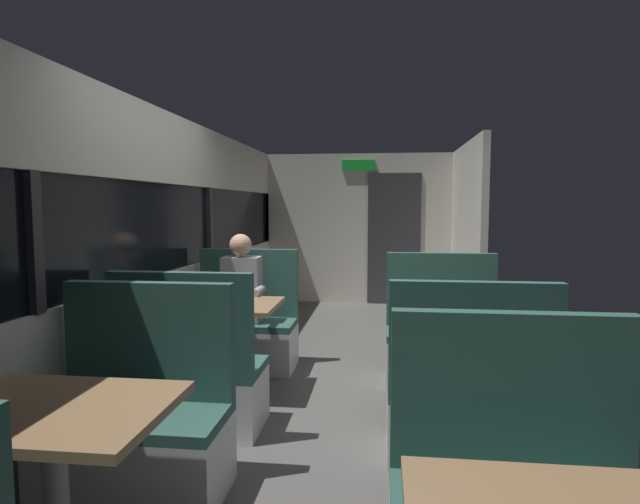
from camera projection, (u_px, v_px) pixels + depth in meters
name	position (u px, v px, depth m)	size (l,w,h in m)	color
ground_plane	(332.00, 403.00, 4.08)	(3.30, 9.20, 0.02)	#514F4C
carriage_window_panel_left	(149.00, 257.00, 4.15)	(0.09, 8.48, 2.30)	beige
carriage_end_bulkhead	(362.00, 230.00, 8.12)	(2.90, 0.11, 2.30)	beige
carriage_aisle_panel_right	(467.00, 234.00, 6.77)	(0.08, 2.40, 2.30)	beige
dining_table_near_window	(53.00, 431.00, 2.06)	(0.90, 0.70, 0.74)	#9E9EA3
bench_near_window_facing_entry	(138.00, 431.00, 2.78)	(0.95, 0.50, 1.10)	silver
dining_table_mid_window	(222.00, 315.00, 4.21)	(0.90, 0.70, 0.74)	#9E9EA3
bench_mid_window_facing_end	(191.00, 382.00, 3.55)	(0.95, 0.50, 1.10)	silver
bench_mid_window_facing_entry	(245.00, 332.00, 4.93)	(0.95, 0.50, 1.10)	silver
dining_table_rear_aisle	(453.00, 327.00, 3.80)	(0.90, 0.70, 0.74)	#9E9EA3
bench_rear_aisle_facing_end	(468.00, 405.00, 3.14)	(0.95, 0.50, 1.10)	silver
bench_rear_aisle_facing_entry	(442.00, 344.00, 4.52)	(0.95, 0.50, 1.10)	silver
seated_passenger	(243.00, 312.00, 4.84)	(0.47, 0.55, 1.26)	#26262D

